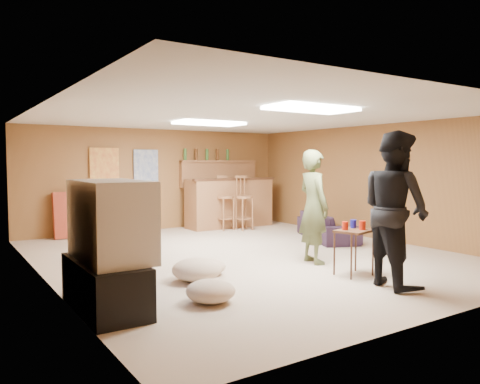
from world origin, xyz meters
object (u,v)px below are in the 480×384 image
sofa (327,226)px  tray_table (354,253)px  bar_counter (229,203)px  person_olive (314,207)px  tv_body (111,220)px  person_black (395,209)px

sofa → tray_table: 2.85m
bar_counter → person_olive: 4.06m
person_olive → tv_body: bearing=108.5°
bar_counter → person_olive: size_ratio=1.20×
person_olive → bar_counter: bearing=-4.8°
tv_body → sofa: size_ratio=0.64×
person_olive → tray_table: person_olive is taller
tray_table → bar_counter: bearing=77.6°
bar_counter → sofa: bearing=-75.4°
person_olive → sofa: bearing=-39.8°
person_olive → tray_table: (-0.07, -0.86, -0.53)m
person_black → tray_table: size_ratio=3.09×
sofa → tray_table: bearing=166.3°
person_olive → sofa: 2.24m
tv_body → tray_table: tv_body is taller
tray_table → person_black: bearing=-88.6°
tv_body → bar_counter: (4.15, 4.45, -0.35)m
person_black → sofa: person_black is taller
person_black → sofa: (1.69, 2.91, -0.67)m
bar_counter → person_black: size_ratio=1.08×
bar_counter → sofa: size_ratio=1.16×
bar_counter → tray_table: 4.91m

